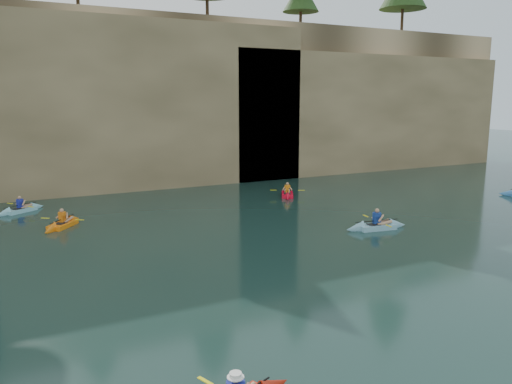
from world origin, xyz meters
name	(u,v)px	position (x,y,z in m)	size (l,w,h in m)	color
ground	(275,332)	(0.00, 0.00, 0.00)	(160.00, 160.00, 0.00)	black
cliff	(85,98)	(0.00, 30.00, 6.00)	(70.00, 16.00, 12.00)	tan
cliff_slab_center	(134,103)	(2.00, 22.60, 5.70)	(24.00, 2.40, 11.40)	tan
cliff_slab_east	(373,111)	(22.00, 22.60, 4.92)	(26.00, 2.40, 9.84)	tan
sea_cave_center	(41,172)	(-4.00, 21.95, 1.60)	(3.50, 1.00, 3.20)	black
sea_cave_east	(248,150)	(10.00, 21.95, 2.25)	(5.00, 1.00, 4.50)	black
kayaker_orange	(63,224)	(-3.71, 13.99, 0.14)	(2.31, 2.72, 1.11)	orange
kayaker_ltblue_near	(376,226)	(9.25, 6.90, 0.15)	(3.18, 2.40, 1.23)	#7BB6CF
kayaker_red_far	(287,194)	(9.60, 15.64, 0.13)	(2.01, 2.90, 1.08)	red
kayaker_ltblue_mid	(21,210)	(-5.37, 18.35, 0.13)	(2.74, 2.13, 1.08)	#86CEE0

